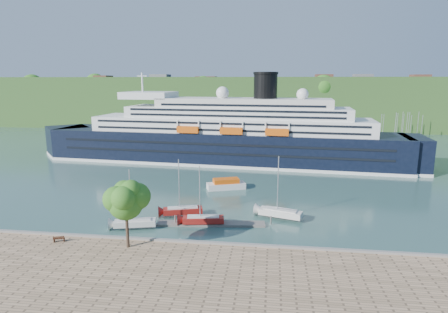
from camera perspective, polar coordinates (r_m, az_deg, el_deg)
ground at (r=53.38m, az=-6.99°, el=-13.67°), size 400.00×400.00×0.00m
far_hillside at (r=192.37m, az=3.78°, el=8.38°), size 400.00×50.00×24.00m
quay_coping at (r=52.72m, az=-7.07°, el=-12.63°), size 220.00×0.50×0.30m
cruise_ship at (r=103.61m, az=-0.22°, el=5.90°), size 111.57×24.96×24.84m
park_bench at (r=56.90m, az=-23.84°, el=-11.34°), size 1.65×1.07×0.98m
promenade_tree at (r=50.68m, az=-14.68°, el=-8.06°), size 6.02×6.02×9.97m
floating_pontoon at (r=60.67m, az=-2.00°, el=-10.19°), size 17.32×3.92×0.38m
sailboat_white_near at (r=59.34m, az=-13.58°, el=-6.57°), size 7.28×3.66×9.06m
sailboat_red at (r=59.04m, az=-3.22°, el=-6.22°), size 7.44×3.18×9.31m
sailboat_white_far at (r=62.20m, az=8.68°, el=-5.02°), size 8.13×4.37×10.12m
tender_launch at (r=79.43m, az=0.32°, el=-4.17°), size 8.60×5.36×2.25m
sailboat_extra at (r=63.34m, az=-6.38°, el=-4.99°), size 7.55×4.08×9.41m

